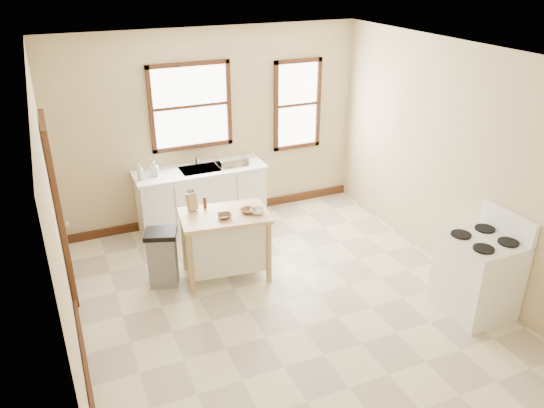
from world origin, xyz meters
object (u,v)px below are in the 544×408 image
Objects in this scene: bowl_a at (224,216)px; trash_bin at (163,258)px; knife_block at (192,202)px; soap_bottle_a at (140,172)px; soap_bottle_b at (155,169)px; dish_rack at (232,162)px; kitchen_island at (226,245)px; bowl_b at (248,211)px; pepper_grinder at (205,202)px; bowl_c at (257,211)px; gas_stove at (479,265)px.

trash_bin is (-0.73, 0.22, -0.52)m from bowl_a.
knife_block reaches higher than bowl_a.
soap_bottle_a is 0.22m from soap_bottle_b.
dish_rack is (1.10, -0.05, -0.05)m from soap_bottle_b.
bowl_a is (-0.61, -1.42, -0.10)m from dish_rack.
trash_bin is (-0.76, 0.13, -0.07)m from kitchen_island.
pepper_grinder is at bearing 143.59° from bowl_b.
bowl_b is at bearing -41.12° from knife_block.
knife_block is 0.47m from bowl_a.
dish_rack is 1.31m from pepper_grinder.
pepper_grinder is 0.83m from trash_bin.
pepper_grinder reaches higher than bowl_c.
dish_rack is 2.40× the size of bowl_c.
knife_block is (0.41, -1.05, -0.07)m from soap_bottle_a.
bowl_c is at bearing -28.53° from soap_bottle_a.
knife_block is 0.16m from pepper_grinder.
soap_bottle_a is 1.13m from knife_block.
pepper_grinder is at bearing 30.35° from trash_bin.
gas_stove reaches higher than bowl_b.
bowl_b is 0.15× the size of gas_stove.
bowl_a is 1.00× the size of bowl_c.
bowl_a reaches higher than trash_bin.
bowl_b is 1.17m from trash_bin.
soap_bottle_a is 0.30× the size of trash_bin.
knife_block is at bearing 149.47° from bowl_c.
kitchen_island is (-0.58, -1.33, -0.55)m from dish_rack.
soap_bottle_a is 1.71m from bowl_b.
pepper_grinder is (-0.74, -1.08, -0.04)m from dish_rack.
dish_rack is at bearing 77.70° from bowl_b.
dish_rack is 3.59m from gas_stove.
kitchen_island is at bearing -51.25° from knife_block.
soap_bottle_a reaches higher than dish_rack.
soap_bottle_a reaches higher than pepper_grinder.
bowl_c reaches higher than bowl_a.
bowl_b is (0.43, -0.32, -0.05)m from pepper_grinder.
dish_rack is at bearing 81.92° from bowl_c.
pepper_grinder is 0.66m from bowl_c.
gas_stove is at bearing -39.44° from pepper_grinder.
bowl_c is at bearing -37.13° from bowl_b.
knife_block is 0.17× the size of gas_stove.
soap_bottle_a reaches higher than bowl_c.
gas_stove is (1.74, -3.11, -0.38)m from dish_rack.
bowl_a is at bearing 144.24° from gas_stove.
pepper_grinder is at bearing -37.46° from soap_bottle_a.
pepper_grinder is 0.85× the size of bowl_a.
bowl_c is 2.57m from gas_stove.
bowl_b is 0.99× the size of bowl_c.
kitchen_island is at bearing -57.22° from pepper_grinder.
pepper_grinder is 0.54m from bowl_b.
soap_bottle_a is at bearing 118.08° from pepper_grinder.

